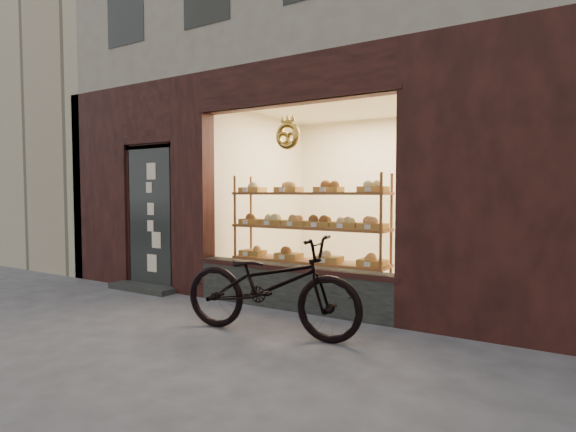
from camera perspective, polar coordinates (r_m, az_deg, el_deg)
The scene contains 4 objects.
ground at distance 4.48m, azimuth -19.37°, elevation -16.22°, with size 90.00×90.00×0.00m, color #45464B.
neighbor_left at distance 15.55m, azimuth -26.98°, elevation 13.93°, with size 12.00×7.00×9.00m, color #BBB79A.
display_shelf at distance 5.98m, azimuth 2.56°, elevation -2.67°, with size 2.20×0.45×1.70m.
bicycle at distance 4.66m, azimuth -2.32°, elevation -8.72°, with size 0.68×1.96×1.03m, color black.
Camera 1 is at (3.27, -2.69, 1.46)m, focal length 28.00 mm.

